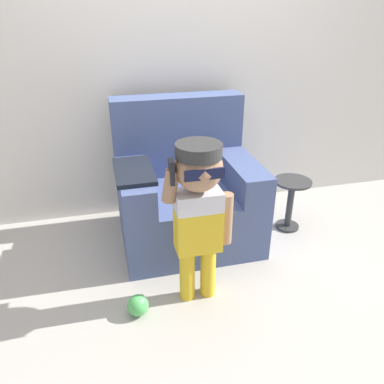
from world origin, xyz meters
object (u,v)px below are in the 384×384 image
Objects in this scene: side_table at (291,199)px; toy_ball at (138,305)px; person_child at (199,201)px; armchair at (185,192)px.

toy_ball is at bearing -152.80° from side_table.
toy_ball is at bearing -169.40° from person_child.
person_child is 1.17m from side_table.
person_child is 2.38× the size of side_table.
side_table is at bearing 27.20° from toy_ball.
person_child reaches higher than side_table.
person_child is 0.72m from toy_ball.
armchair reaches higher than side_table.
armchair is 8.17× the size of toy_ball.
toy_ball is at bearing -120.82° from armchair.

